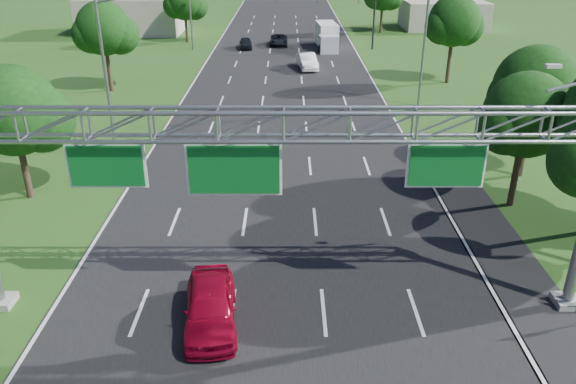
{
  "coord_description": "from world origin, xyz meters",
  "views": [
    {
      "loc": [
        0.4,
        -6.36,
        13.52
      ],
      "look_at": [
        0.41,
        15.0,
        3.55
      ],
      "focal_mm": 35.0,
      "sensor_mm": 36.0,
      "label": 1
    }
  ],
  "objects_px": {
    "traffic_signal": "(346,6)",
    "red_coupe": "(210,306)",
    "sign_gantry": "(286,141)",
    "box_truck": "(327,37)"
  },
  "relations": [
    {
      "from": "traffic_signal",
      "to": "red_coupe",
      "type": "bearing_deg",
      "value": -100.43
    },
    {
      "from": "sign_gantry",
      "to": "red_coupe",
      "type": "xyz_separation_m",
      "value": [
        -2.83,
        -1.19,
        -6.08
      ]
    },
    {
      "from": "red_coupe",
      "to": "sign_gantry",
      "type": "bearing_deg",
      "value": 16.53
    },
    {
      "from": "sign_gantry",
      "to": "red_coupe",
      "type": "distance_m",
      "value": 6.81
    },
    {
      "from": "traffic_signal",
      "to": "red_coupe",
      "type": "xyz_separation_m",
      "value": [
        -9.98,
        -54.19,
        -4.35
      ]
    },
    {
      "from": "sign_gantry",
      "to": "box_truck",
      "type": "bearing_deg",
      "value": 84.67
    },
    {
      "from": "red_coupe",
      "to": "box_truck",
      "type": "height_order",
      "value": "box_truck"
    },
    {
      "from": "traffic_signal",
      "to": "red_coupe",
      "type": "distance_m",
      "value": 55.28
    },
    {
      "from": "traffic_signal",
      "to": "red_coupe",
      "type": "height_order",
      "value": "traffic_signal"
    },
    {
      "from": "sign_gantry",
      "to": "traffic_signal",
      "type": "distance_m",
      "value": 53.51
    }
  ]
}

